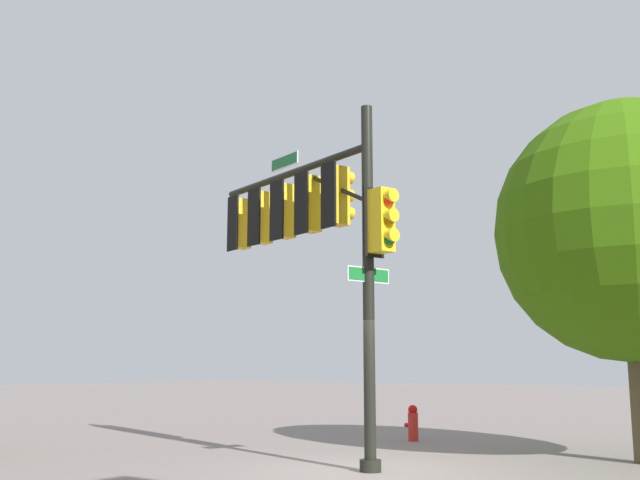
# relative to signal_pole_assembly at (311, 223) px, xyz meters

# --- Properties ---
(ground_plane) EXTENTS (120.00, 120.00, 0.00)m
(ground_plane) POSITION_rel_signal_pole_assembly_xyz_m (-1.63, 0.53, -4.46)
(ground_plane) COLOR gray
(signal_pole_assembly) EXTENTS (5.19, 2.06, 6.33)m
(signal_pole_assembly) POSITION_rel_signal_pole_assembly_xyz_m (0.00, 0.00, 0.00)
(signal_pole_assembly) COLOR black
(signal_pole_assembly) RESTS_ON ground_plane
(fire_hydrant) EXTENTS (0.33, 0.24, 0.83)m
(fire_hydrant) POSITION_rel_signal_pole_assembly_xyz_m (0.30, -4.50, -4.05)
(fire_hydrant) COLOR red
(fire_hydrant) RESTS_ON ground_plane
(tree_mid) EXTENTS (5.01, 5.01, 6.79)m
(tree_mid) POSITION_rel_signal_pole_assembly_xyz_m (-5.04, -3.35, -0.18)
(tree_mid) COLOR brown
(tree_mid) RESTS_ON ground_plane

